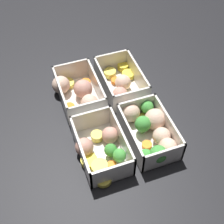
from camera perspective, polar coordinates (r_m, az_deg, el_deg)
ground_plane at (r=0.78m, az=0.00°, el=-1.00°), size 4.00×4.00×0.00m
container_near_left at (r=0.81m, az=-6.26°, el=3.72°), size 0.16×0.12×0.06m
container_near_right at (r=0.70m, az=-2.04°, el=-6.66°), size 0.17×0.11×0.06m
container_far_left at (r=0.83m, az=1.79°, el=5.27°), size 0.17×0.11×0.06m
container_far_right at (r=0.73m, az=6.99°, el=-3.20°), size 0.18×0.11×0.06m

